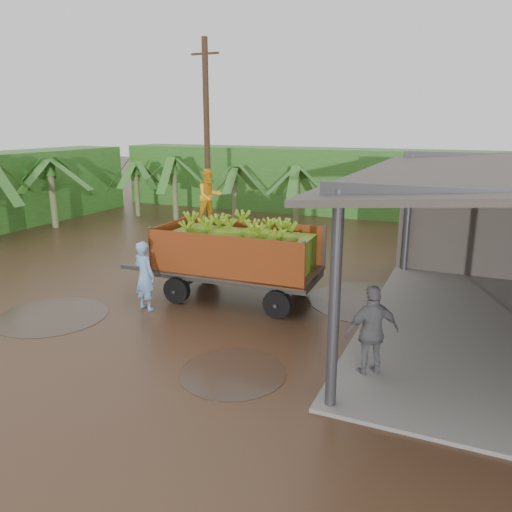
{
  "coord_description": "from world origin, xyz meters",
  "views": [
    {
      "loc": [
        7.32,
        -11.61,
        5.04
      ],
      "look_at": [
        1.59,
        1.36,
        1.22
      ],
      "focal_mm": 35.0,
      "sensor_mm": 36.0,
      "label": 1
    }
  ],
  "objects_px": {
    "man_grey": "(372,332)",
    "utility_pole": "(207,144)",
    "man_blue": "(145,276)",
    "banana_trailer": "(238,253)"
  },
  "relations": [
    {
      "from": "utility_pole",
      "to": "banana_trailer",
      "type": "bearing_deg",
      "value": -54.01
    },
    {
      "from": "man_grey",
      "to": "utility_pole",
      "type": "distance_m",
      "value": 12.65
    },
    {
      "from": "man_grey",
      "to": "utility_pole",
      "type": "bearing_deg",
      "value": -82.46
    },
    {
      "from": "man_blue",
      "to": "banana_trailer",
      "type": "bearing_deg",
      "value": -123.11
    },
    {
      "from": "man_grey",
      "to": "man_blue",
      "type": "bearing_deg",
      "value": -48.36
    },
    {
      "from": "man_blue",
      "to": "man_grey",
      "type": "xyz_separation_m",
      "value": [
        6.47,
        -1.31,
        0.01
      ]
    },
    {
      "from": "banana_trailer",
      "to": "man_grey",
      "type": "bearing_deg",
      "value": -36.8
    },
    {
      "from": "banana_trailer",
      "to": "man_blue",
      "type": "relative_size",
      "value": 3.33
    },
    {
      "from": "banana_trailer",
      "to": "utility_pole",
      "type": "height_order",
      "value": "utility_pole"
    },
    {
      "from": "man_blue",
      "to": "utility_pole",
      "type": "xyz_separation_m",
      "value": [
        -2.11,
        7.43,
        3.2
      ]
    }
  ]
}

